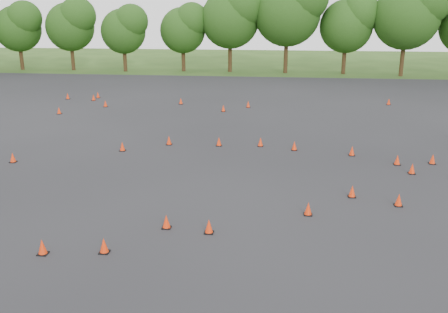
% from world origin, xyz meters
% --- Properties ---
extents(ground, '(140.00, 140.00, 0.00)m').
position_xyz_m(ground, '(0.00, 0.00, 0.00)').
color(ground, '#2D5119').
rests_on(ground, ground).
extents(asphalt_pad, '(62.00, 62.00, 0.00)m').
position_xyz_m(asphalt_pad, '(0.00, 6.00, 0.01)').
color(asphalt_pad, black).
rests_on(asphalt_pad, ground).
extents(treeline, '(86.71, 32.32, 11.19)m').
position_xyz_m(treeline, '(4.41, 35.72, 4.72)').
color(treeline, '#204313').
rests_on(treeline, ground).
extents(traffic_cones, '(36.29, 33.26, 0.45)m').
position_xyz_m(traffic_cones, '(0.19, 6.49, 0.23)').
color(traffic_cones, '#EF320A').
rests_on(traffic_cones, asphalt_pad).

